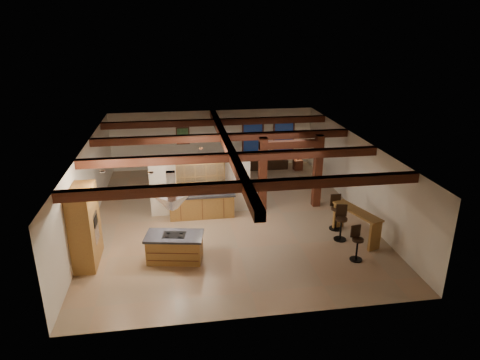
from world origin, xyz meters
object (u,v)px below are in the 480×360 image
object	(u,v)px
kitchen_island	(175,247)
bar_counter	(356,220)
sofa	(265,162)
dining_table	(212,186)

from	to	relation	value
kitchen_island	bar_counter	xyz separation A→B (m)	(6.08, 0.50, 0.26)
sofa	bar_counter	bearing A→B (deg)	101.80
kitchen_island	dining_table	bearing A→B (deg)	72.89
kitchen_island	dining_table	size ratio (longest dim) A/B	1.01
sofa	bar_counter	world-z (taller)	bar_counter
dining_table	sofa	world-z (taller)	dining_table
kitchen_island	sofa	xyz separation A→B (m)	(4.57, 8.35, -0.11)
sofa	dining_table	bearing A→B (deg)	46.66
dining_table	kitchen_island	bearing A→B (deg)	-125.20
sofa	bar_counter	distance (m)	8.01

